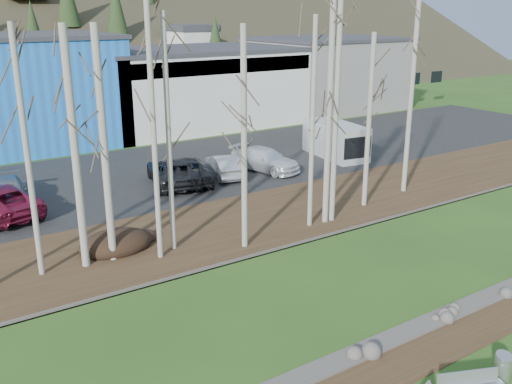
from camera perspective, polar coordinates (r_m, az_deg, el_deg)
dirt_strip at (r=18.51m, az=15.02°, el=-15.76°), size 80.00×1.80×0.03m
near_bank_rocks at (r=19.06m, az=12.71°, el=-14.54°), size 80.00×0.80×0.50m
river at (r=21.64m, az=4.79°, el=-9.96°), size 80.00×8.00×0.90m
far_bank_rocks at (r=24.64m, az=-1.16°, el=-6.29°), size 80.00×0.80×0.46m
far_bank at (r=27.15m, az=-4.82°, el=-3.83°), size 80.00×7.00×0.15m
parking_lot at (r=36.24m, az=-12.94°, el=1.35°), size 80.00×14.00×0.14m
building_white at (r=52.92m, az=-6.52°, el=10.49°), size 18.36×12.24×6.80m
building_grey at (r=61.85m, az=7.00°, el=11.74°), size 14.28×12.24×7.30m
litter_bin at (r=18.19m, az=23.41°, el=-15.94°), size 0.57×0.57×0.80m
dirt_mound at (r=25.42m, az=-13.86°, el=-4.92°), size 3.20×2.26×0.63m
birch_1 at (r=22.62m, az=-21.90°, el=3.35°), size 0.22×0.22×9.52m
birch_2 at (r=22.81m, az=-17.65°, el=3.84°), size 0.30×0.30×9.46m
birch_3 at (r=22.74m, az=-10.24°, el=6.69°), size 0.22×0.22×11.27m
birch_4 at (r=23.70m, az=-1.20°, el=5.10°), size 0.26×0.26×9.39m
birch_5 at (r=23.68m, az=-8.73°, el=5.48°), size 0.22×0.22×9.88m
birch_6 at (r=26.27m, az=5.66°, el=6.64°), size 0.22×0.22×9.71m
birch_7 at (r=26.66m, az=7.37°, el=9.09°), size 0.28×0.28×11.87m
birch_8 at (r=29.71m, az=11.22°, el=6.85°), size 0.25×0.25×8.86m
birch_9 at (r=32.48m, az=15.34°, el=10.29°), size 0.27×0.27×12.01m
birch_10 at (r=23.14m, az=-14.94°, el=4.27°), size 0.30×0.30×9.46m
birch_11 at (r=26.93m, az=8.04°, el=9.15°), size 0.28×0.28×11.87m
car_3 at (r=32.45m, az=-23.70°, el=-0.18°), size 2.75×5.28×1.46m
car_4 at (r=33.92m, az=-8.14°, el=1.75°), size 2.48×4.02×1.28m
car_5 at (r=35.32m, az=-3.23°, el=2.64°), size 2.51×4.43×1.38m
car_6 at (r=34.01m, az=-8.29°, el=2.03°), size 4.04×6.11×1.56m
car_7 at (r=36.64m, az=0.89°, el=3.27°), size 3.25×5.32×1.44m
car_8 at (r=34.33m, az=-7.16°, el=2.23°), size 4.04×6.11×1.56m
van_white at (r=40.35m, az=8.14°, el=5.12°), size 3.02×5.65×2.35m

